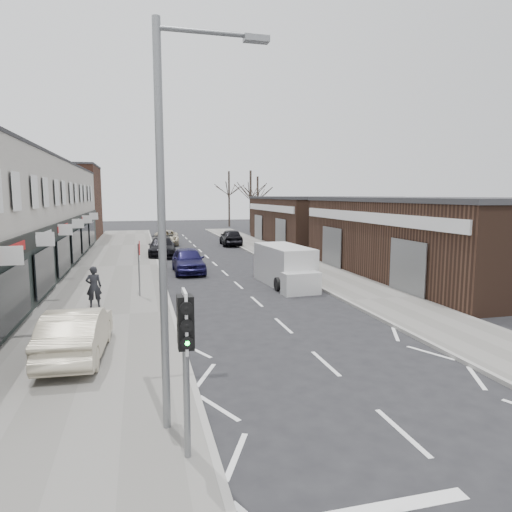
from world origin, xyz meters
TOP-DOWN VIEW (x-y plane):
  - ground at (0.00, 0.00)m, footprint 160.00×160.00m
  - pavement_left at (-6.75, 22.00)m, footprint 5.50×64.00m
  - pavement_right at (5.75, 22.00)m, footprint 3.50×64.00m
  - brick_block_far at (-13.50, 45.00)m, footprint 8.00×10.00m
  - right_unit_near at (12.50, 14.00)m, footprint 10.00×18.00m
  - right_unit_far at (12.50, 34.00)m, footprint 10.00×16.00m
  - tree_far_a at (9.00, 48.00)m, footprint 3.60×3.60m
  - tree_far_b at (11.50, 54.00)m, footprint 3.60×3.60m
  - tree_far_c at (8.50, 60.00)m, footprint 3.60×3.60m
  - traffic_light at (-4.40, -2.02)m, footprint 0.28×0.60m
  - street_lamp at (-4.53, -0.80)m, footprint 2.23×0.22m
  - warning_sign at (-5.16, 12.00)m, footprint 0.12×0.80m
  - white_van at (2.49, 13.43)m, footprint 2.28×5.59m
  - sedan_on_pavement at (-7.02, 4.05)m, footprint 1.79×4.54m
  - pedestrian at (-7.08, 10.29)m, footprint 0.68×0.49m
  - parked_car_left_a at (-2.20, 18.76)m, footprint 1.90×4.67m
  - parked_car_left_b at (-3.40, 27.12)m, footprint 2.41×5.31m
  - parked_car_left_c at (-2.58, 35.55)m, footprint 2.69×5.26m
  - parked_car_right_a at (3.50, 17.16)m, footprint 2.13×5.12m
  - parked_car_right_b at (3.50, 33.55)m, footprint 2.18×4.80m

SIDE VIEW (x-z plane):
  - ground at x=0.00m, z-range 0.00..0.00m
  - tree_far_a at x=9.00m, z-range -4.00..4.00m
  - tree_far_b at x=11.50m, z-range -3.75..3.75m
  - tree_far_c at x=8.50m, z-range -4.25..4.25m
  - pavement_left at x=-6.75m, z-range 0.00..0.12m
  - pavement_right at x=5.75m, z-range 0.00..0.12m
  - parked_car_left_c at x=-2.58m, z-range 0.00..1.42m
  - parked_car_left_b at x=-3.40m, z-range 0.00..1.51m
  - parked_car_left_a at x=-2.20m, z-range 0.00..1.59m
  - parked_car_right_b at x=3.50m, z-range 0.00..1.60m
  - parked_car_right_a at x=3.50m, z-range 0.00..1.65m
  - sedan_on_pavement at x=-7.02m, z-range 0.12..1.59m
  - pedestrian at x=-7.08m, z-range 0.12..1.89m
  - white_van at x=2.49m, z-range -0.06..2.06m
  - warning_sign at x=-5.16m, z-range 0.85..3.55m
  - right_unit_near at x=12.50m, z-range 0.00..4.50m
  - right_unit_far at x=12.50m, z-range 0.00..4.50m
  - traffic_light at x=-4.40m, z-range 0.86..3.96m
  - brick_block_far at x=-13.50m, z-range 0.00..8.00m
  - street_lamp at x=-4.53m, z-range 0.62..8.62m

